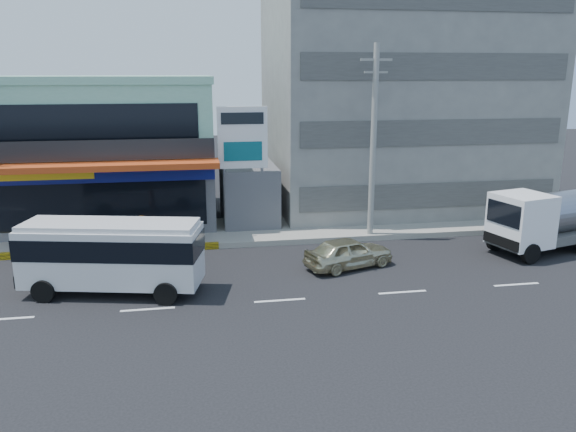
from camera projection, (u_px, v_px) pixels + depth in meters
The scene contains 12 objects.
ground at pixel (280, 301), 21.76m from camera, with size 120.00×120.00×0.00m, color black.
sidewalk at pixel (341, 227), 31.61m from camera, with size 70.00×5.00×0.30m, color gray.
shop_building at pixel (108, 153), 32.77m from camera, with size 12.40×11.70×8.00m.
concrete_building at pixel (397, 98), 35.98m from camera, with size 16.00×12.00×14.00m, color gray.
gap_structure at pixel (248, 193), 32.78m from camera, with size 3.00×6.00×3.50m, color #4B4B50.
satellite_dish at pixel (249, 165), 31.37m from camera, with size 1.50×1.50×0.15m, color slate.
billboard at pixel (243, 145), 29.24m from camera, with size 2.60×0.18×6.90m.
utility_pole_near at pixel (373, 142), 28.53m from camera, with size 1.60×0.30×10.00m.
minibus at pixel (112, 251), 22.12m from camera, with size 7.31×3.71×2.93m.
sedan at pixel (349, 252), 25.31m from camera, with size 1.66×4.12×1.41m, color beige.
tanker_truck at pixel (557, 218), 27.65m from camera, with size 8.00×4.08×3.03m.
motorcycle_rider at pixel (144, 247), 25.97m from camera, with size 1.87×1.06×2.27m.
Camera 1 is at (-3.11, -20.03, 8.57)m, focal length 35.00 mm.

